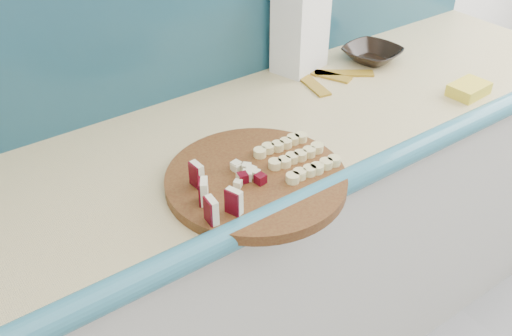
{
  "coord_description": "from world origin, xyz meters",
  "views": [
    {
      "loc": [
        -0.68,
        0.48,
        1.68
      ],
      "look_at": [
        -0.08,
        1.31,
        0.96
      ],
      "focal_mm": 40.0,
      "sensor_mm": 36.0,
      "label": 1
    }
  ],
  "objects": [
    {
      "name": "banana_peel",
      "position": [
        0.41,
        1.62,
        0.91
      ],
      "size": [
        0.24,
        0.2,
        0.01
      ],
      "rotation": [
        0.0,
        0.0,
        0.24
      ],
      "color": "#B58622",
      "rests_on": "kitchen_counter"
    },
    {
      "name": "apple_wedges",
      "position": [
        -0.21,
        1.28,
        0.96
      ],
      "size": [
        0.07,
        0.16,
        0.06
      ],
      "color": "beige",
      "rests_on": "cutting_board"
    },
    {
      "name": "brown_bowl",
      "position": [
        0.61,
        1.63,
        0.93
      ],
      "size": [
        0.2,
        0.2,
        0.04
      ],
      "primitive_type": "imported",
      "rotation": [
        0.0,
        0.0,
        0.18
      ],
      "color": "black",
      "rests_on": "kitchen_counter"
    },
    {
      "name": "cutting_board",
      "position": [
        -0.08,
        1.31,
        0.92
      ],
      "size": [
        0.42,
        0.42,
        0.03
      ],
      "primitive_type": "cylinder",
      "rotation": [
        0.0,
        0.0,
        -0.04
      ],
      "color": "#411D0E",
      "rests_on": "kitchen_counter"
    },
    {
      "name": "sponge",
      "position": [
        0.67,
        1.31,
        0.93
      ],
      "size": [
        0.12,
        0.09,
        0.03
      ],
      "primitive_type": "cube",
      "rotation": [
        0.0,
        0.0,
        0.07
      ],
      "color": "yellow",
      "rests_on": "kitchen_counter"
    },
    {
      "name": "flour_bag",
      "position": [
        0.38,
        1.72,
        1.04
      ],
      "size": [
        0.18,
        0.15,
        0.27
      ],
      "primitive_type": "cube",
      "rotation": [
        0.0,
        0.0,
        0.27
      ],
      "color": "white",
      "rests_on": "kitchen_counter"
    },
    {
      "name": "backsplash",
      "position": [
        0.1,
        1.79,
        1.16
      ],
      "size": [
        2.2,
        0.02,
        0.5
      ],
      "primitive_type": "cube",
      "color": "teal",
      "rests_on": "kitchen_counter"
    },
    {
      "name": "banana_slices",
      "position": [
        0.03,
        1.31,
        0.94
      ],
      "size": [
        0.16,
        0.16,
        0.02
      ],
      "color": "#E2D18A",
      "rests_on": "cutting_board"
    },
    {
      "name": "apple_chunks",
      "position": [
        -0.1,
        1.31,
        0.95
      ],
      "size": [
        0.06,
        0.07,
        0.02
      ],
      "color": "beige",
      "rests_on": "cutting_board"
    },
    {
      "name": "kitchen_counter",
      "position": [
        0.1,
        1.5,
        0.46
      ],
      "size": [
        2.2,
        0.63,
        0.91
      ],
      "color": "beige",
      "rests_on": "ground"
    }
  ]
}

